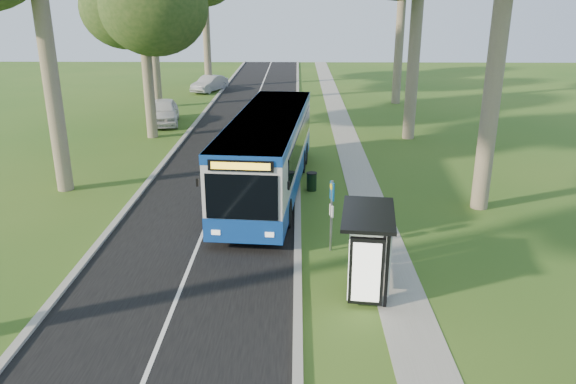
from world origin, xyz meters
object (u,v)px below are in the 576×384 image
litter_bin (312,181)px  car_silver (210,84)px  bus_stop_sign (332,208)px  bus_shelter (374,241)px  bus (269,153)px  car_white (163,112)px

litter_bin → car_silver: car_silver is taller
bus_stop_sign → bus_shelter: size_ratio=0.86×
bus → bus_shelter: size_ratio=4.50×
bus_stop_sign → car_silver: (-9.18, 33.83, -0.85)m
bus → car_white: bus is taller
bus_stop_sign → car_silver: size_ratio=0.58×
car_white → car_silver: size_ratio=1.13×
litter_bin → car_white: size_ratio=0.17×
bus_shelter → litter_bin: size_ratio=3.50×
bus_shelter → car_white: (-11.34, 23.00, -0.83)m
bus_shelter → bus: bearing=118.0°
bus → car_white: bearing=124.4°
car_white → car_silver: 13.75m
car_white → car_silver: bearing=75.4°
bus_shelter → car_silver: 38.11m
bus_stop_sign → bus: bearing=95.4°
bus → car_silver: 28.56m
car_white → bus: bearing=-70.6°
bus_shelter → litter_bin: 9.40m
bus → bus_stop_sign: 6.57m
car_silver → bus_stop_sign: bearing=-52.3°
bus → car_silver: size_ratio=3.02×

